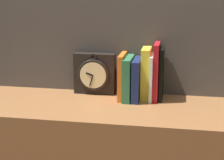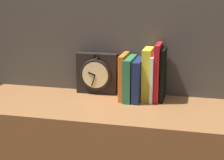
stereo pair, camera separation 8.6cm
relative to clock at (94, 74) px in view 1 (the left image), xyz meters
The scene contains 9 objects.
wall_back 0.31m from the clock, 31.20° to the left, with size 6.00×0.05×2.60m.
clock is the anchor object (origin of this frame).
book_slot0_orange 0.14m from the clock, 18.30° to the right, with size 0.02×0.14×0.19m.
book_slot1_green 0.16m from the clock, 17.49° to the right, with size 0.03×0.16×0.18m.
book_slot2_navy 0.20m from the clock, 14.20° to the right, with size 0.03×0.16×0.17m.
book_slot3_yellow 0.23m from the clock, ahead, with size 0.04×0.12×0.22m.
book_slot4_white 0.26m from the clock, ahead, with size 0.01×0.13×0.19m.
book_slot5_red 0.28m from the clock, ahead, with size 0.02×0.13×0.24m.
book_slot6_black 0.29m from the clock, ahead, with size 0.02×0.12×0.22m.
Camera 1 is at (0.25, -1.40, 1.41)m, focal length 60.00 mm.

